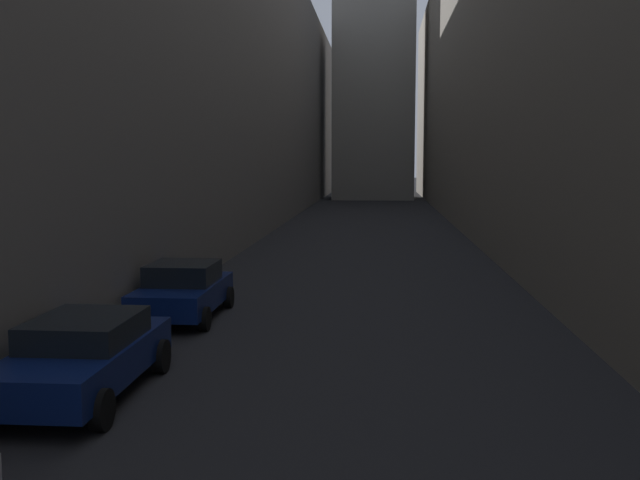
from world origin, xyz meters
TOP-DOWN VIEW (x-y plane):
  - ground_plane at (0.00, 48.00)m, footprint 264.00×264.00m
  - building_block_left at (-12.19, 50.00)m, footprint 13.39×108.00m
  - building_block_right at (11.56, 50.00)m, footprint 12.12×108.00m
  - parked_car_left_third at (-4.40, 19.30)m, footprint 2.05×4.58m
  - parked_car_left_far at (-4.40, 25.85)m, footprint 2.06×4.21m

SIDE VIEW (x-z plane):
  - ground_plane at x=0.00m, z-range 0.00..0.00m
  - parked_car_left_far at x=-4.40m, z-range 0.01..1.49m
  - parked_car_left_third at x=-4.40m, z-range 0.05..1.47m
  - building_block_left at x=-12.19m, z-range 0.00..18.22m
  - building_block_right at x=11.56m, z-range 0.00..20.36m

